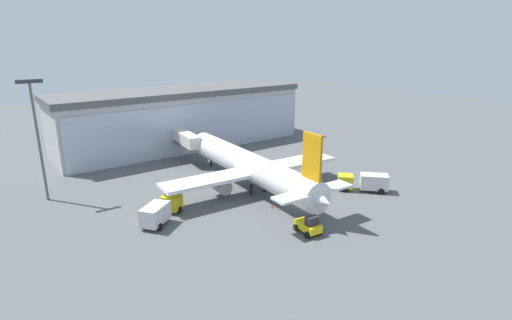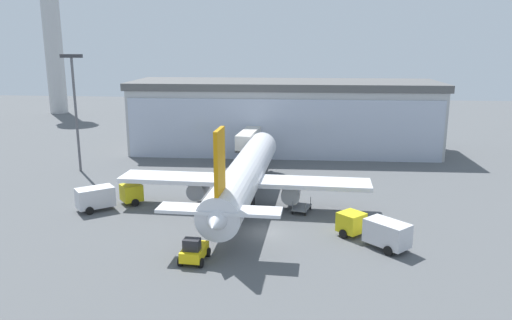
{
  "view_description": "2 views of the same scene",
  "coord_description": "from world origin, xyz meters",
  "px_view_note": "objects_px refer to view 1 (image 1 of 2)",
  "views": [
    {
      "loc": [
        -34.96,
        -38.79,
        21.95
      ],
      "look_at": [
        -2.96,
        7.12,
        4.93
      ],
      "focal_mm": 28.0,
      "sensor_mm": 36.0,
      "label": 1
    },
    {
      "loc": [
        3.91,
        -46.79,
        18.67
      ],
      "look_at": [
        -1.98,
        10.77,
        4.85
      ],
      "focal_mm": 35.0,
      "sensor_mm": 36.0,
      "label": 2
    }
  ],
  "objects_px": {
    "safety_cone_nose": "(272,206)",
    "safety_cone_wingtip": "(156,204)",
    "catering_truck": "(161,210)",
    "fuel_truck": "(365,182)",
    "baggage_cart": "(292,181)",
    "pushback_tug": "(309,225)",
    "apron_light_mast": "(37,130)",
    "airplane": "(251,167)",
    "jet_bridge": "(183,138)"
  },
  "relations": [
    {
      "from": "jet_bridge",
      "to": "catering_truck",
      "type": "xyz_separation_m",
      "value": [
        -13.93,
        -23.1,
        -2.64
      ]
    },
    {
      "from": "apron_light_mast",
      "to": "safety_cone_wingtip",
      "type": "height_order",
      "value": "apron_light_mast"
    },
    {
      "from": "apron_light_mast",
      "to": "pushback_tug",
      "type": "distance_m",
      "value": 38.4
    },
    {
      "from": "airplane",
      "to": "jet_bridge",
      "type": "bearing_deg",
      "value": 6.39
    },
    {
      "from": "airplane",
      "to": "pushback_tug",
      "type": "distance_m",
      "value": 16.25
    },
    {
      "from": "safety_cone_nose",
      "to": "apron_light_mast",
      "type": "bearing_deg",
      "value": 139.98
    },
    {
      "from": "airplane",
      "to": "safety_cone_wingtip",
      "type": "distance_m",
      "value": 14.88
    },
    {
      "from": "pushback_tug",
      "to": "safety_cone_nose",
      "type": "xyz_separation_m",
      "value": [
        0.86,
        8.34,
        -0.7
      ]
    },
    {
      "from": "jet_bridge",
      "to": "airplane",
      "type": "relative_size",
      "value": 0.36
    },
    {
      "from": "catering_truck",
      "to": "safety_cone_wingtip",
      "type": "bearing_deg",
      "value": 38.19
    },
    {
      "from": "jet_bridge",
      "to": "safety_cone_nose",
      "type": "xyz_separation_m",
      "value": [
        -0.07,
        -27.75,
        -3.83
      ]
    },
    {
      "from": "catering_truck",
      "to": "baggage_cart",
      "type": "bearing_deg",
      "value": -36.35
    },
    {
      "from": "fuel_truck",
      "to": "pushback_tug",
      "type": "bearing_deg",
      "value": 63.15
    },
    {
      "from": "apron_light_mast",
      "to": "pushback_tug",
      "type": "relative_size",
      "value": 5.1
    },
    {
      "from": "apron_light_mast",
      "to": "fuel_truck",
      "type": "height_order",
      "value": "apron_light_mast"
    },
    {
      "from": "fuel_truck",
      "to": "pushback_tug",
      "type": "height_order",
      "value": "fuel_truck"
    },
    {
      "from": "apron_light_mast",
      "to": "pushback_tug",
      "type": "xyz_separation_m",
      "value": [
        23.59,
        -28.87,
        -9.18
      ]
    },
    {
      "from": "pushback_tug",
      "to": "safety_cone_nose",
      "type": "bearing_deg",
      "value": -1.97
    },
    {
      "from": "airplane",
      "to": "baggage_cart",
      "type": "xyz_separation_m",
      "value": [
        6.64,
        -1.9,
        -3.08
      ]
    },
    {
      "from": "fuel_truck",
      "to": "pushback_tug",
      "type": "distance_m",
      "value": 16.97
    },
    {
      "from": "catering_truck",
      "to": "pushback_tug",
      "type": "height_order",
      "value": "catering_truck"
    },
    {
      "from": "apron_light_mast",
      "to": "fuel_truck",
      "type": "xyz_separation_m",
      "value": [
        39.66,
        -23.45,
        -8.69
      ]
    },
    {
      "from": "catering_truck",
      "to": "pushback_tug",
      "type": "xyz_separation_m",
      "value": [
        13.0,
        -13.0,
        -0.49
      ]
    },
    {
      "from": "airplane",
      "to": "safety_cone_nose",
      "type": "bearing_deg",
      "value": 169.68
    },
    {
      "from": "jet_bridge",
      "to": "fuel_truck",
      "type": "bearing_deg",
      "value": -149.06
    },
    {
      "from": "baggage_cart",
      "to": "catering_truck",
      "type": "bearing_deg",
      "value": 106.98
    },
    {
      "from": "fuel_truck",
      "to": "safety_cone_wingtip",
      "type": "bearing_deg",
      "value": 20.46
    },
    {
      "from": "fuel_truck",
      "to": "pushback_tug",
      "type": "xyz_separation_m",
      "value": [
        -16.07,
        -5.43,
        -0.49
      ]
    },
    {
      "from": "apron_light_mast",
      "to": "catering_truck",
      "type": "relative_size",
      "value": 2.39
    },
    {
      "from": "jet_bridge",
      "to": "catering_truck",
      "type": "height_order",
      "value": "jet_bridge"
    },
    {
      "from": "safety_cone_nose",
      "to": "safety_cone_wingtip",
      "type": "xyz_separation_m",
      "value": [
        -12.73,
        9.55,
        0.0
      ]
    },
    {
      "from": "safety_cone_nose",
      "to": "pushback_tug",
      "type": "bearing_deg",
      "value": -95.88
    },
    {
      "from": "apron_light_mast",
      "to": "safety_cone_wingtip",
      "type": "xyz_separation_m",
      "value": [
        11.72,
        -10.98,
        -9.88
      ]
    },
    {
      "from": "baggage_cart",
      "to": "safety_cone_nose",
      "type": "xyz_separation_m",
      "value": [
        -8.28,
        -5.6,
        -0.23
      ]
    },
    {
      "from": "fuel_truck",
      "to": "airplane",
      "type": "bearing_deg",
      "value": 6.99
    },
    {
      "from": "pushback_tug",
      "to": "safety_cone_wingtip",
      "type": "xyz_separation_m",
      "value": [
        -11.87,
        17.89,
        -0.7
      ]
    },
    {
      "from": "fuel_truck",
      "to": "baggage_cart",
      "type": "relative_size",
      "value": 2.17
    },
    {
      "from": "safety_cone_nose",
      "to": "safety_cone_wingtip",
      "type": "height_order",
      "value": "same"
    },
    {
      "from": "jet_bridge",
      "to": "pushback_tug",
      "type": "xyz_separation_m",
      "value": [
        -0.93,
        -36.09,
        -3.13
      ]
    },
    {
      "from": "airplane",
      "to": "pushback_tug",
      "type": "bearing_deg",
      "value": 173.03
    },
    {
      "from": "airplane",
      "to": "safety_cone_nose",
      "type": "distance_m",
      "value": 8.36
    },
    {
      "from": "airplane",
      "to": "safety_cone_nose",
      "type": "height_order",
      "value": "airplane"
    },
    {
      "from": "jet_bridge",
      "to": "safety_cone_nose",
      "type": "distance_m",
      "value": 28.01
    },
    {
      "from": "apron_light_mast",
      "to": "jet_bridge",
      "type": "bearing_deg",
      "value": 16.4
    },
    {
      "from": "jet_bridge",
      "to": "airplane",
      "type": "distance_m",
      "value": 20.31
    },
    {
      "from": "airplane",
      "to": "catering_truck",
      "type": "relative_size",
      "value": 4.98
    },
    {
      "from": "fuel_truck",
      "to": "safety_cone_wingtip",
      "type": "xyz_separation_m",
      "value": [
        -27.94,
        12.46,
        -1.19
      ]
    },
    {
      "from": "jet_bridge",
      "to": "airplane",
      "type": "bearing_deg",
      "value": -170.92
    },
    {
      "from": "apron_light_mast",
      "to": "fuel_truck",
      "type": "distance_m",
      "value": 46.89
    },
    {
      "from": "apron_light_mast",
      "to": "safety_cone_nose",
      "type": "relative_size",
      "value": 30.72
    }
  ]
}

